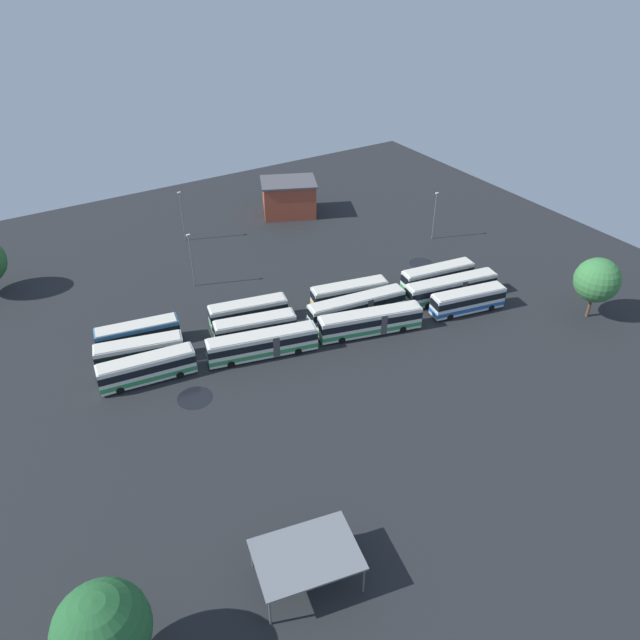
# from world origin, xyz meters

# --- Properties ---
(ground_plane) EXTENTS (125.21, 125.21, 0.00)m
(ground_plane) POSITION_xyz_m (0.00, 0.00, 0.00)
(ground_plane) COLOR black
(bus_row0_slot0) EXTENTS (12.18, 4.25, 3.57)m
(bus_row0_slot0) POSITION_xyz_m (-23.18, 0.60, 1.88)
(bus_row0_slot0) COLOR silver
(bus_row0_slot0) RESTS_ON ground_plane
(bus_row0_slot1) EXTENTS (14.94, 5.11, 3.57)m
(bus_row0_slot1) POSITION_xyz_m (-22.51, 4.54, 1.88)
(bus_row0_slot1) COLOR silver
(bus_row0_slot1) RESTS_ON ground_plane
(bus_row0_slot2) EXTENTS (11.64, 4.72, 3.57)m
(bus_row0_slot2) POSITION_xyz_m (-22.21, 8.49, 1.88)
(bus_row0_slot2) COLOR silver
(bus_row0_slot2) RESTS_ON ground_plane
(bus_row1_slot0) EXTENTS (11.87, 4.92, 3.57)m
(bus_row1_slot0) POSITION_xyz_m (-8.41, -2.25, 1.88)
(bus_row1_slot0) COLOR silver
(bus_row1_slot0) RESTS_ON ground_plane
(bus_row1_slot1) EXTENTS (14.93, 4.43, 3.57)m
(bus_row1_slot1) POSITION_xyz_m (-7.30, 1.38, 1.88)
(bus_row1_slot1) COLOR silver
(bus_row1_slot1) RESTS_ON ground_plane
(bus_row1_slot2) EXTENTS (14.88, 6.22, 3.57)m
(bus_row1_slot2) POSITION_xyz_m (-6.72, 5.56, 1.88)
(bus_row1_slot2) COLOR silver
(bus_row1_slot2) RESTS_ON ground_plane
(bus_row2_slot0) EXTENTS (11.45, 4.82, 3.57)m
(bus_row2_slot0) POSITION_xyz_m (6.73, -5.59, 1.88)
(bus_row2_slot0) COLOR silver
(bus_row2_slot0) RESTS_ON ground_plane
(bus_row2_slot1) EXTENTS (11.48, 5.10, 3.57)m
(bus_row2_slot1) POSITION_xyz_m (7.69, -1.47, 1.88)
(bus_row2_slot1) COLOR silver
(bus_row2_slot1) RESTS_ON ground_plane
(bus_row2_slot2) EXTENTS (14.91, 5.95, 3.57)m
(bus_row2_slot2) POSITION_xyz_m (8.48, 2.36, 1.88)
(bus_row2_slot2) COLOR silver
(bus_row2_slot2) RESTS_ON ground_plane
(bus_row3_slot0) EXTENTS (11.27, 4.46, 3.57)m
(bus_row3_slot0) POSITION_xyz_m (21.89, -8.42, 1.88)
(bus_row3_slot0) COLOR teal
(bus_row3_slot0) RESTS_ON ground_plane
(bus_row3_slot1) EXTENTS (11.49, 5.14, 3.57)m
(bus_row3_slot1) POSITION_xyz_m (22.91, -4.47, 1.88)
(bus_row3_slot1) COLOR silver
(bus_row3_slot1) RESTS_ON ground_plane
(bus_row3_slot2) EXTENTS (12.24, 4.07, 3.57)m
(bus_row3_slot2) POSITION_xyz_m (23.20, -0.64, 1.88)
(bus_row3_slot2) COLOR silver
(bus_row3_slot2) RESTS_ON ground_plane
(depot_building) EXTENTS (12.73, 11.40, 6.74)m
(depot_building) POSITION_xyz_m (-17.02, -36.24, 3.39)
(depot_building) COLOR #99422D
(depot_building) RESTS_ON ground_plane
(maintenance_shelter) EXTENTS (10.03, 7.94, 3.61)m
(maintenance_shelter) POSITION_xyz_m (20.18, 33.59, 3.42)
(maintenance_shelter) COLOR slate
(maintenance_shelter) RESTS_ON ground_plane
(lamp_post_mid_lot) EXTENTS (0.56, 0.28, 8.98)m
(lamp_post_mid_lot) POSITION_xyz_m (9.41, -19.73, 4.91)
(lamp_post_mid_lot) COLOR slate
(lamp_post_mid_lot) RESTS_ON ground_plane
(lamp_post_far_corner) EXTENTS (0.56, 0.28, 8.85)m
(lamp_post_far_corner) POSITION_xyz_m (-33.79, -12.92, 4.84)
(lamp_post_far_corner) COLOR slate
(lamp_post_far_corner) RESTS_ON ground_plane
(lamp_post_near_entrance) EXTENTS (0.56, 0.28, 9.21)m
(lamp_post_near_entrance) POSITION_xyz_m (4.75, -35.89, 5.02)
(lamp_post_near_entrance) COLOR slate
(lamp_post_near_entrance) RESTS_ON ground_plane
(tree_west_edge) EXTENTS (7.21, 7.21, 9.57)m
(tree_west_edge) POSITION_xyz_m (36.81, 32.67, 5.96)
(tree_west_edge) COLOR brown
(tree_west_edge) RESTS_ON ground_plane
(tree_northeast) EXTENTS (6.40, 6.40, 9.31)m
(tree_northeast) POSITION_xyz_m (-36.39, 18.76, 6.10)
(tree_northeast) COLOR brown
(tree_northeast) RESTS_ON ground_plane
(puddle_centre_drain) EXTENTS (4.08, 4.08, 0.01)m
(puddle_centre_drain) POSITION_xyz_m (-26.06, -6.60, 0.00)
(puddle_centre_drain) COLOR black
(puddle_centre_drain) RESTS_ON ground_plane
(puddle_between_rows) EXTENTS (4.37, 4.37, 0.01)m
(puddle_between_rows) POSITION_xyz_m (19.54, 5.64, 0.00)
(puddle_between_rows) COLOR black
(puddle_between_rows) RESTS_ON ground_plane
(puddle_near_shelter) EXTENTS (3.62, 3.62, 0.01)m
(puddle_near_shelter) POSITION_xyz_m (-1.24, 3.42, 0.00)
(puddle_near_shelter) COLOR black
(puddle_near_shelter) RESTS_ON ground_plane
(puddle_front_lane) EXTENTS (4.34, 4.34, 0.01)m
(puddle_front_lane) POSITION_xyz_m (-0.15, -1.90, 0.00)
(puddle_front_lane) COLOR black
(puddle_front_lane) RESTS_ON ground_plane
(puddle_back_corner) EXTENTS (4.33, 4.33, 0.01)m
(puddle_back_corner) POSITION_xyz_m (15.99, -0.35, 0.00)
(puddle_back_corner) COLOR black
(puddle_back_corner) RESTS_ON ground_plane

